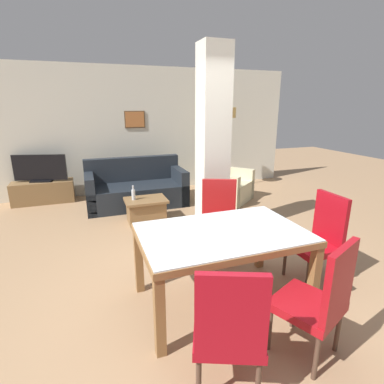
{
  "coord_description": "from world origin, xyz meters",
  "views": [
    {
      "loc": [
        -1.15,
        -2.35,
        1.91
      ],
      "look_at": [
        0.0,
        0.85,
        0.91
      ],
      "focal_mm": 28.0,
      "sensor_mm": 36.0,
      "label": 1
    }
  ],
  "objects_px": {
    "dining_chair_near_left": "(229,328)",
    "coffee_table": "(146,210)",
    "dining_chair_head_right": "(319,236)",
    "dining_chair_near_right": "(319,298)",
    "dining_table": "(222,246)",
    "bottle": "(133,194)",
    "dining_chair_far_right": "(219,217)",
    "floor_lamp": "(227,120)",
    "tv_stand": "(43,192)",
    "sofa": "(136,190)",
    "armchair": "(225,187)",
    "tv_screen": "(40,169)"
  },
  "relations": [
    {
      "from": "dining_chair_near_left",
      "to": "coffee_table",
      "type": "distance_m",
      "value": 3.31
    },
    {
      "from": "dining_chair_head_right",
      "to": "dining_chair_near_right",
      "type": "bearing_deg",
      "value": 137.88
    },
    {
      "from": "dining_table",
      "to": "bottle",
      "type": "xyz_separation_m",
      "value": [
        -0.47,
        2.4,
        -0.12
      ]
    },
    {
      "from": "dining_chair_near_left",
      "to": "dining_chair_far_right",
      "type": "distance_m",
      "value": 1.98
    },
    {
      "from": "dining_chair_near_right",
      "to": "coffee_table",
      "type": "relative_size",
      "value": 1.45
    },
    {
      "from": "bottle",
      "to": "dining_chair_near_right",
      "type": "bearing_deg",
      "value": -75.39
    },
    {
      "from": "dining_chair_near_right",
      "to": "dining_chair_near_left",
      "type": "bearing_deg",
      "value": 159.79
    },
    {
      "from": "floor_lamp",
      "to": "bottle",
      "type": "bearing_deg",
      "value": -149.58
    },
    {
      "from": "dining_chair_near_left",
      "to": "dining_chair_head_right",
      "type": "height_order",
      "value": "same"
    },
    {
      "from": "tv_stand",
      "to": "bottle",
      "type": "bearing_deg",
      "value": -47.51
    },
    {
      "from": "dining_chair_near_right",
      "to": "tv_stand",
      "type": "bearing_deg",
      "value": 92.03
    },
    {
      "from": "dining_table",
      "to": "sofa",
      "type": "distance_m",
      "value": 3.37
    },
    {
      "from": "sofa",
      "to": "coffee_table",
      "type": "distance_m",
      "value": 0.98
    },
    {
      "from": "dining_table",
      "to": "tv_stand",
      "type": "bearing_deg",
      "value": 116.24
    },
    {
      "from": "dining_chair_near_left",
      "to": "coffee_table",
      "type": "xyz_separation_m",
      "value": [
        0.11,
        3.29,
        -0.32
      ]
    },
    {
      "from": "dining_chair_head_right",
      "to": "tv_stand",
      "type": "height_order",
      "value": "dining_chair_head_right"
    },
    {
      "from": "dining_chair_near_left",
      "to": "bottle",
      "type": "height_order",
      "value": "dining_chair_near_left"
    },
    {
      "from": "dining_table",
      "to": "sofa",
      "type": "bearing_deg",
      "value": 94.63
    },
    {
      "from": "armchair",
      "to": "sofa",
      "type": "bearing_deg",
      "value": -49.59
    },
    {
      "from": "tv_stand",
      "to": "floor_lamp",
      "type": "relative_size",
      "value": 0.62
    },
    {
      "from": "bottle",
      "to": "dining_table",
      "type": "bearing_deg",
      "value": -78.97
    },
    {
      "from": "armchair",
      "to": "tv_stand",
      "type": "relative_size",
      "value": 1.08
    },
    {
      "from": "dining_chair_near_right",
      "to": "bottle",
      "type": "relative_size",
      "value": 4.09
    },
    {
      "from": "dining_chair_far_right",
      "to": "bottle",
      "type": "xyz_separation_m",
      "value": [
        -0.85,
        1.49,
        -0.03
      ]
    },
    {
      "from": "dining_chair_near_right",
      "to": "sofa",
      "type": "bearing_deg",
      "value": 75.06
    },
    {
      "from": "bottle",
      "to": "floor_lamp",
      "type": "distance_m",
      "value": 2.92
    },
    {
      "from": "sofa",
      "to": "dining_chair_far_right",
      "type": "bearing_deg",
      "value": 105.04
    },
    {
      "from": "dining_chair_far_right",
      "to": "dining_chair_head_right",
      "type": "height_order",
      "value": "same"
    },
    {
      "from": "dining_table",
      "to": "tv_stand",
      "type": "height_order",
      "value": "dining_table"
    },
    {
      "from": "dining_chair_near_right",
      "to": "floor_lamp",
      "type": "xyz_separation_m",
      "value": [
        1.48,
        4.64,
        1.05
      ]
    },
    {
      "from": "dining_chair_near_left",
      "to": "dining_chair_near_right",
      "type": "distance_m",
      "value": 0.77
    },
    {
      "from": "dining_table",
      "to": "tv_screen",
      "type": "xyz_separation_m",
      "value": [
        -2.01,
        4.08,
        0.09
      ]
    },
    {
      "from": "dining_chair_near_left",
      "to": "dining_chair_head_right",
      "type": "distance_m",
      "value": 1.81
    },
    {
      "from": "armchair",
      "to": "bottle",
      "type": "height_order",
      "value": "armchair"
    },
    {
      "from": "floor_lamp",
      "to": "sofa",
      "type": "bearing_deg",
      "value": -168.83
    },
    {
      "from": "dining_chair_near_left",
      "to": "dining_chair_near_right",
      "type": "xyz_separation_m",
      "value": [
        0.77,
        0.05,
        0.0
      ]
    },
    {
      "from": "armchair",
      "to": "tv_stand",
      "type": "height_order",
      "value": "armchair"
    },
    {
      "from": "dining_chair_near_left",
      "to": "bottle",
      "type": "bearing_deg",
      "value": 114.02
    },
    {
      "from": "bottle",
      "to": "tv_screen",
      "type": "xyz_separation_m",
      "value": [
        -1.55,
        1.69,
        0.21
      ]
    },
    {
      "from": "dining_chair_head_right",
      "to": "coffee_table",
      "type": "distance_m",
      "value": 2.8
    },
    {
      "from": "dining_chair_near_right",
      "to": "tv_screen",
      "type": "bearing_deg",
      "value": 92.03
    },
    {
      "from": "armchair",
      "to": "bottle",
      "type": "xyz_separation_m",
      "value": [
        -1.96,
        -0.61,
        0.21
      ]
    },
    {
      "from": "dining_table",
      "to": "floor_lamp",
      "type": "xyz_separation_m",
      "value": [
        1.87,
        3.77,
        0.97
      ]
    },
    {
      "from": "sofa",
      "to": "tv_screen",
      "type": "relative_size",
      "value": 1.91
    },
    {
      "from": "dining_chair_near_left",
      "to": "floor_lamp",
      "type": "bearing_deg",
      "value": 86.95
    },
    {
      "from": "dining_chair_head_right",
      "to": "sofa",
      "type": "xyz_separation_m",
      "value": [
        -1.45,
        3.34,
        -0.23
      ]
    },
    {
      "from": "dining_chair_far_right",
      "to": "coffee_table",
      "type": "distance_m",
      "value": 1.64
    },
    {
      "from": "dining_chair_near_right",
      "to": "coffee_table",
      "type": "bearing_deg",
      "value": 77.71
    },
    {
      "from": "sofa",
      "to": "dining_chair_near_right",
      "type": "bearing_deg",
      "value": 98.84
    },
    {
      "from": "dining_chair_near_right",
      "to": "sofa",
      "type": "distance_m",
      "value": 4.28
    }
  ]
}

